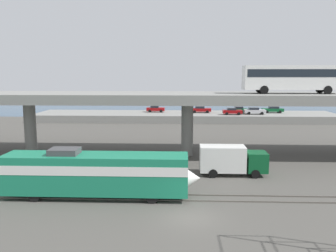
% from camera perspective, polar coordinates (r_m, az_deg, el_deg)
% --- Properties ---
extents(ground_plane, '(260.00, 260.00, 0.00)m').
position_cam_1_polar(ground_plane, '(26.40, 3.63, -14.60)').
color(ground_plane, '#4C4944').
extents(rail_strip_near, '(110.00, 0.12, 0.12)m').
position_cam_1_polar(rail_strip_near, '(29.44, 3.49, -11.99)').
color(rail_strip_near, '#59544C').
rests_on(rail_strip_near, ground_plane).
extents(rail_strip_far, '(110.00, 0.12, 0.12)m').
position_cam_1_polar(rail_strip_far, '(30.78, 3.44, -11.07)').
color(rail_strip_far, '#59544C').
rests_on(rail_strip_far, ground_plane).
extents(train_locomotive, '(16.44, 3.04, 4.18)m').
position_cam_1_polar(train_locomotive, '(30.15, -10.17, -7.36)').
color(train_locomotive, '#197A56').
rests_on(train_locomotive, ground_plane).
extents(highway_overpass, '(96.00, 10.09, 7.97)m').
position_cam_1_polar(highway_overpass, '(44.42, 3.17, 4.27)').
color(highway_overpass, gray).
rests_on(highway_overpass, ground_plane).
extents(transit_bus_on_overpass, '(12.00, 2.68, 3.40)m').
position_cam_1_polar(transit_bus_on_overpass, '(45.59, 19.69, 7.56)').
color(transit_bus_on_overpass, silver).
rests_on(transit_bus_on_overpass, highway_overpass).
extents(service_truck_west, '(6.80, 2.46, 3.04)m').
position_cam_1_polar(service_truck_west, '(36.80, 10.18, -5.37)').
color(service_truck_west, '#0C4C26').
rests_on(service_truck_west, ground_plane).
extents(pier_parking_lot, '(67.35, 12.52, 1.63)m').
position_cam_1_polar(pier_parking_lot, '(79.87, 2.81, 1.54)').
color(pier_parking_lot, gray).
rests_on(pier_parking_lot, ground_plane).
extents(parked_car_0, '(4.18, 1.84, 1.50)m').
position_cam_1_polar(parked_car_0, '(81.17, 11.28, 2.62)').
color(parked_car_0, '#0C4C26').
rests_on(parked_car_0, pier_parking_lot).
extents(parked_car_1, '(4.58, 1.94, 1.50)m').
position_cam_1_polar(parked_car_1, '(79.33, 13.86, 2.41)').
color(parked_car_1, '#B7B7BC').
rests_on(parked_car_1, pier_parking_lot).
extents(parked_car_2, '(4.16, 2.00, 1.50)m').
position_cam_1_polar(parked_car_2, '(81.68, -2.05, 2.82)').
color(parked_car_2, maroon).
rests_on(parked_car_2, pier_parking_lot).
extents(parked_car_3, '(4.64, 1.97, 1.50)m').
position_cam_1_polar(parked_car_3, '(80.62, 5.31, 2.71)').
color(parked_car_3, maroon).
rests_on(parked_car_3, pier_parking_lot).
extents(parked_car_4, '(4.69, 1.89, 1.50)m').
position_cam_1_polar(parked_car_4, '(83.41, 16.66, 2.59)').
color(parked_car_4, '#0C4C26').
rests_on(parked_car_4, pier_parking_lot).
extents(parked_car_5, '(4.14, 1.85, 1.50)m').
position_cam_1_polar(parked_car_5, '(77.45, 10.38, 2.38)').
color(parked_car_5, maroon).
rests_on(parked_car_5, pier_parking_lot).
extents(harbor_water, '(140.00, 36.00, 0.01)m').
position_cam_1_polar(harbor_water, '(102.83, 2.72, 2.61)').
color(harbor_water, navy).
rests_on(harbor_water, ground_plane).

